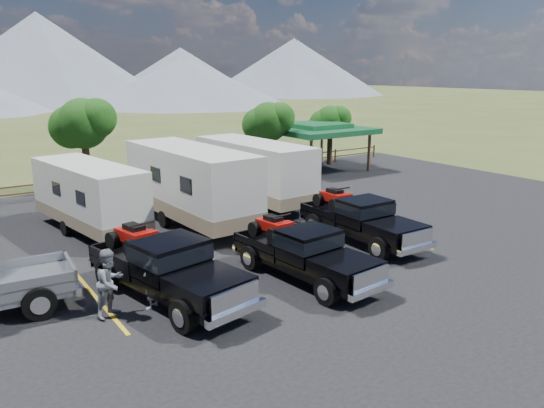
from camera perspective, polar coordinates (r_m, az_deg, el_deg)
ground at (r=16.42m, az=6.86°, el=-10.09°), size 320.00×320.00×0.00m
asphalt_lot at (r=18.59m, az=0.74°, el=-6.94°), size 44.00×34.00×0.04m
stall_lines at (r=19.35m, az=-0.96°, el=-5.99°), size 12.12×5.50×0.01m
tree_ne_a at (r=34.12m, az=-0.41°, el=8.78°), size 3.11×2.92×4.76m
tree_ne_b at (r=38.56m, az=6.26°, el=8.81°), size 2.77×2.59×4.27m
tree_north at (r=31.35m, az=-19.70°, el=8.12°), size 3.46×3.24×5.25m
rail_fence at (r=32.58m, az=-12.14°, el=3.09°), size 36.12×0.12×1.00m
pavilion at (r=36.56m, az=4.90°, el=8.01°), size 6.20×6.20×3.22m
rig_left at (r=16.23m, az=-11.34°, el=-6.58°), size 3.15×6.53×2.09m
rig_center at (r=17.44m, az=3.40°, el=-5.12°), size 2.42×5.88×1.92m
rig_right at (r=21.39m, az=9.46°, el=-1.53°), size 2.17×5.96×1.98m
trailer_left at (r=23.48m, az=-19.06°, el=0.73°), size 3.17×8.43×2.91m
trailer_center at (r=23.52m, az=-8.73°, el=2.05°), size 2.93×9.88×3.43m
trailer_right at (r=26.78m, az=-1.95°, el=3.46°), size 2.74×9.27×3.22m
person_a at (r=15.71m, az=-12.91°, el=-7.98°), size 0.74×0.71×1.71m
person_b at (r=15.50m, az=-17.00°, el=-8.09°), size 1.19×1.11×1.95m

